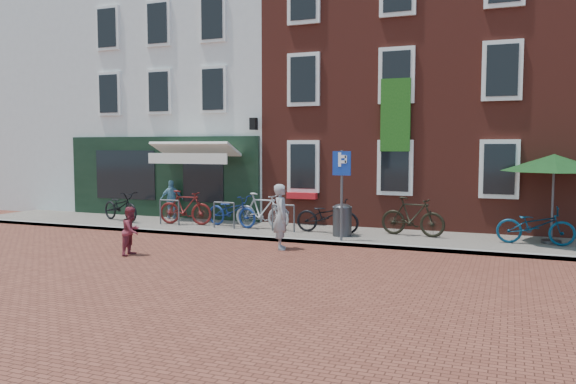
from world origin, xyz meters
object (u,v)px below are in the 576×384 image
at_px(parking_sign, 342,179).
at_px(bicycle_6, 535,225).
at_px(bicycle_0, 121,206).
at_px(bicycle_1, 185,208).
at_px(bicycle_3, 262,211).
at_px(litter_bin, 342,218).
at_px(bicycle_2, 232,211).
at_px(bicycle_4, 327,216).
at_px(boy, 131,231).
at_px(parasol, 554,159).
at_px(cafe_person, 172,199).
at_px(bicycle_5, 413,217).
at_px(woman, 281,217).

xyz_separation_m(parking_sign, bicycle_6, (4.87, 1.26, -1.18)).
relative_size(bicycle_0, bicycle_1, 1.03).
bearing_deg(bicycle_3, litter_bin, -94.01).
relative_size(bicycle_0, bicycle_2, 1.00).
bearing_deg(bicycle_1, bicycle_4, -94.79).
bearing_deg(litter_bin, bicycle_1, 175.87).
distance_m(litter_bin, parking_sign, 1.42).
distance_m(parking_sign, boy, 5.62).
xyz_separation_m(litter_bin, bicycle_0, (-7.98, 0.36, -0.01)).
relative_size(parking_sign, bicycle_3, 1.32).
bearing_deg(litter_bin, boy, -135.19).
bearing_deg(bicycle_1, parking_sign, -106.92).
xyz_separation_m(parasol, cafe_person, (-12.18, 0.70, -1.53)).
relative_size(bicycle_1, bicycle_2, 0.97).
relative_size(parasol, bicycle_5, 1.43).
relative_size(boy, bicycle_2, 0.62).
distance_m(bicycle_1, bicycle_6, 10.49).
relative_size(bicycle_4, bicycle_6, 1.00).
bearing_deg(cafe_person, bicycle_0, 0.79).
distance_m(cafe_person, bicycle_2, 3.09).
distance_m(bicycle_0, bicycle_6, 13.05).
bearing_deg(bicycle_3, woman, -141.61).
xyz_separation_m(parking_sign, parasol, (5.28, 1.64, 0.53)).
bearing_deg(bicycle_2, bicycle_5, -75.39).
bearing_deg(bicycle_0, bicycle_3, -69.80).
distance_m(parasol, bicycle_0, 13.58).
relative_size(litter_bin, bicycle_6, 0.52).
relative_size(litter_bin, woman, 0.59).
relative_size(litter_bin, bicycle_1, 0.53).
distance_m(bicycle_2, bicycle_6, 8.87).
bearing_deg(bicycle_4, bicycle_5, -82.86).
xyz_separation_m(bicycle_0, bicycle_2, (4.18, 0.16, 0.00)).
distance_m(litter_bin, bicycle_4, 0.72).
relative_size(boy, bicycle_5, 0.64).
distance_m(bicycle_3, bicycle_5, 4.57).
xyz_separation_m(boy, bicycle_3, (1.46, 4.53, 0.06)).
height_order(parking_sign, parasol, same).
bearing_deg(parasol, woman, -155.96).
xyz_separation_m(bicycle_0, bicycle_6, (13.05, 0.12, 0.00)).
relative_size(boy, bicycle_4, 0.62).
relative_size(bicycle_3, bicycle_4, 0.97).
bearing_deg(parasol, boy, -152.64).
relative_size(bicycle_2, bicycle_3, 1.03).
relative_size(bicycle_2, bicycle_5, 1.03).
distance_m(boy, bicycle_1, 4.69).
relative_size(bicycle_3, bicycle_5, 1.00).
bearing_deg(parasol, bicycle_2, -177.95).
distance_m(bicycle_1, bicycle_4, 4.85).
bearing_deg(bicycle_2, boy, -171.81).
bearing_deg(bicycle_2, bicycle_1, 107.36).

